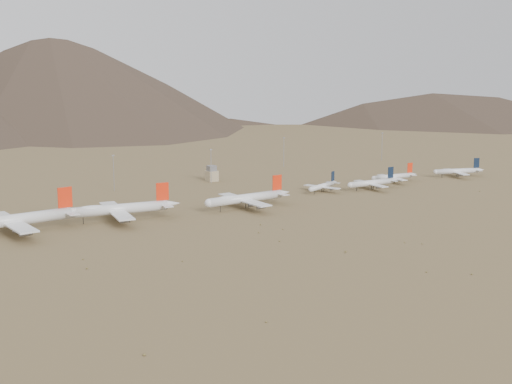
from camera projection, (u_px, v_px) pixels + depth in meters
ground at (267, 214)px, 430.75m from camera, size 3000.00×3000.00×0.00m
widebody_west at (14, 220)px, 381.64m from camera, size 75.75×58.29×22.49m
widebody_centre at (119, 209)px, 412.28m from camera, size 69.15×53.94×20.67m
widebody_east at (246, 198)px, 446.60m from camera, size 63.85×48.90×18.96m
narrowbody_a at (323, 186)px, 502.76m from camera, size 36.40×27.33×12.69m
narrowbody_b at (373, 183)px, 510.98m from camera, size 45.57×32.74×15.03m
narrowbody_c at (394, 177)px, 538.95m from camera, size 42.33×30.57×13.98m
narrowbody_d at (458, 171)px, 563.75m from camera, size 42.47×31.69×14.59m
control_tower at (212, 174)px, 544.61m from camera, size 8.00×8.00×12.00m
mast_west at (114, 171)px, 503.73m from camera, size 2.00×0.60×25.70m
mast_centre at (211, 164)px, 535.91m from camera, size 2.00×0.60×25.70m
mast_east at (284, 151)px, 613.26m from camera, size 2.00×0.60×25.70m
mast_far_east at (382, 145)px, 651.25m from camera, size 2.00×0.60×25.70m
desert_scrub at (276, 258)px, 336.48m from camera, size 440.19×178.77×0.86m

